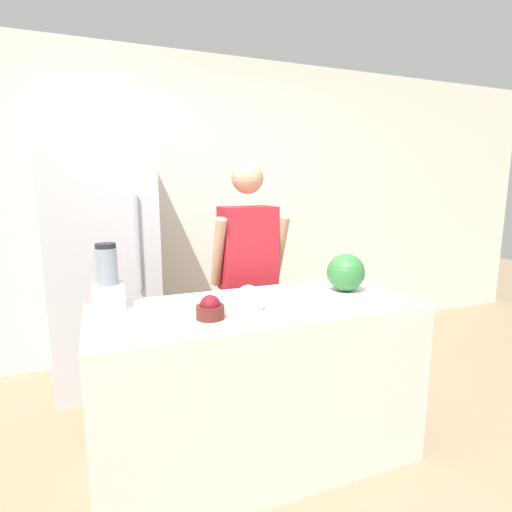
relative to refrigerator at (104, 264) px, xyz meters
name	(u,v)px	position (x,y,z in m)	size (l,w,h in m)	color
ground_plane	(286,504)	(0.72, -1.64, -0.92)	(14.00, 14.00, 0.00)	#7F6B51
wall_back	(187,208)	(0.72, 0.39, 0.38)	(8.00, 0.06, 2.60)	silver
counter_island	(258,384)	(0.72, -1.29, -0.48)	(1.69, 0.70, 0.89)	beige
refrigerator	(104,264)	(0.00, 0.00, 0.00)	(0.74, 0.71, 1.85)	#B7B7BC
person	(248,279)	(0.91, -0.63, -0.06)	(0.51, 0.26, 1.66)	#333338
cutting_board	(349,292)	(1.28, -1.29, -0.02)	(0.39, 0.24, 0.01)	white
watermelon	(346,272)	(1.26, -1.27, 0.09)	(0.21, 0.21, 0.21)	#2D6B33
bowl_cherries	(210,309)	(0.43, -1.41, 0.01)	(0.13, 0.13, 0.11)	#511E19
bowl_cream	(248,300)	(0.63, -1.37, 0.02)	(0.14, 0.14, 0.13)	beige
blender	(108,282)	(0.00, -1.05, 0.10)	(0.15, 0.15, 0.33)	#B7B7BC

